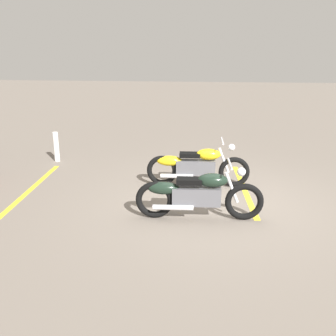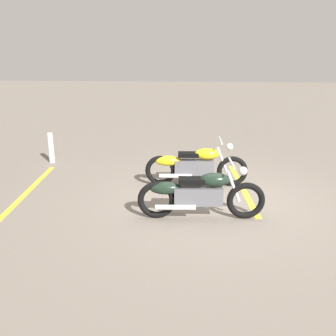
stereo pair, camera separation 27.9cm
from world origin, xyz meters
The scene contains 6 objects.
ground_plane centered at (0.00, 0.00, 0.00)m, with size 60.00×60.00×0.00m, color slate.
motorcycle_bright_foreground centered at (0.48, -0.84, 0.46)m, with size 2.23×0.62×1.04m.
motorcycle_dark_foreground centered at (0.39, 0.85, 0.46)m, with size 2.23×0.62×1.04m.
bollard_post centered at (4.25, -2.36, 0.40)m, with size 0.14×0.14×0.79m, color white.
parking_stripe_near centered at (-0.58, -0.77, 0.00)m, with size 3.20×0.12×0.01m, color yellow.
parking_stripe_mid centered at (3.96, -0.30, 0.00)m, with size 3.20×0.12×0.01m, color yellow.
Camera 2 is at (0.43, 7.00, 2.84)m, focal length 40.32 mm.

